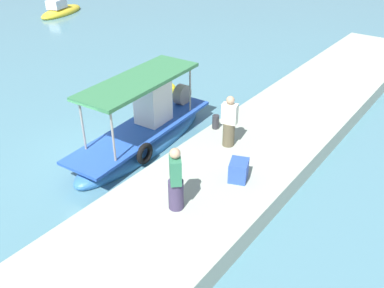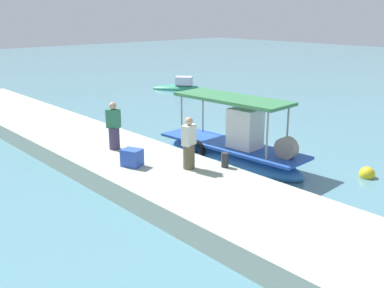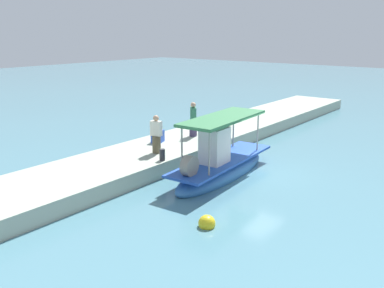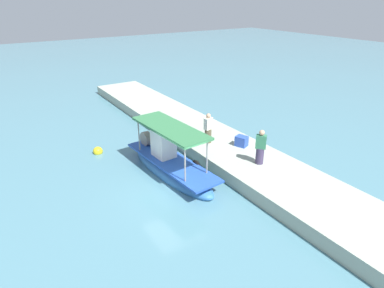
# 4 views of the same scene
# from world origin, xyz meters

# --- Properties ---
(ground_plane) EXTENTS (120.00, 120.00, 0.00)m
(ground_plane) POSITION_xyz_m (0.00, 0.00, 0.00)
(ground_plane) COLOR teal
(dock_quay) EXTENTS (36.00, 3.80, 0.68)m
(dock_quay) POSITION_xyz_m (0.00, -4.29, 0.34)
(dock_quay) COLOR #A4AF9D
(dock_quay) RESTS_ON ground_plane
(main_fishing_boat) EXTENTS (6.58, 2.11, 2.91)m
(main_fishing_boat) POSITION_xyz_m (1.45, -0.68, 0.49)
(main_fishing_boat) COLOR #3572B6
(main_fishing_boat) RESTS_ON ground_plane
(fisherman_near_bollard) EXTENTS (0.56, 0.56, 1.78)m
(fisherman_near_bollard) POSITION_xyz_m (-1.22, -4.28, 1.49)
(fisherman_near_bollard) COLOR #413656
(fisherman_near_bollard) RESTS_ON dock_quay
(fisherman_by_crate) EXTENTS (0.46, 0.54, 1.72)m
(fisherman_by_crate) POSITION_xyz_m (2.26, -3.63, 1.46)
(fisherman_by_crate) COLOR brown
(fisherman_by_crate) RESTS_ON dock_quay
(mooring_bollard) EXTENTS (0.24, 0.24, 0.49)m
(mooring_bollard) POSITION_xyz_m (2.95, -2.66, 0.92)
(mooring_bollard) COLOR #2D2D33
(mooring_bollard) RESTS_ON dock_quay
(cargo_crate) EXTENTS (0.77, 0.70, 0.58)m
(cargo_crate) POSITION_xyz_m (0.83, -4.89, 0.97)
(cargo_crate) COLOR blue
(cargo_crate) RESTS_ON dock_quay
(marker_buoy) EXTENTS (0.55, 0.55, 0.55)m
(marker_buoy) POSITION_xyz_m (5.70, 1.71, 0.11)
(marker_buoy) COLOR yellow
(marker_buoy) RESTS_ON ground_plane
(moored_boat_near) EXTENTS (3.93, 3.55, 1.23)m
(moored_boat_near) POSITION_xyz_m (-12.91, 8.70, 0.15)
(moored_boat_near) COLOR #2E8E6C
(moored_boat_near) RESTS_ON ground_plane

